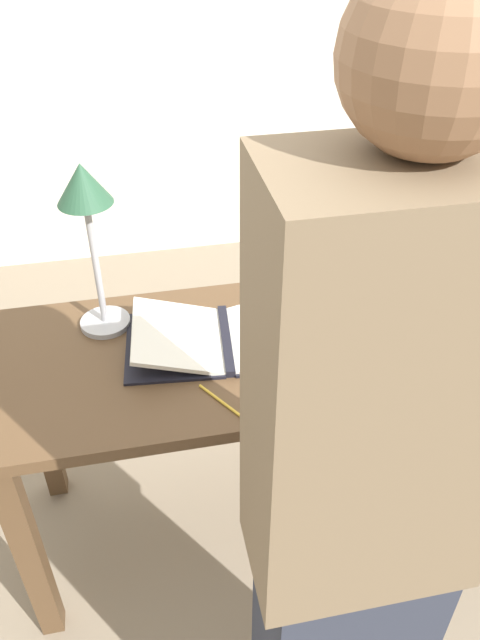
{
  "coord_description": "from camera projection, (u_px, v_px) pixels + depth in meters",
  "views": [
    {
      "loc": [
        -0.31,
        -1.24,
        1.81
      ],
      "look_at": [
        -0.05,
        0.01,
        0.83
      ],
      "focal_mm": 35.0,
      "sensor_mm": 36.0,
      "label": 1
    }
  ],
  "objects": [
    {
      "name": "book_stack_tall",
      "position": [
        405.0,
        310.0,
        1.68
      ],
      "size": [
        0.24,
        0.3,
        0.12
      ],
      "color": "#BC8933",
      "rests_on": "reading_desk"
    },
    {
      "name": "pencil",
      "position": [
        221.0,
        401.0,
        1.48
      ],
      "size": [
        0.09,
        0.13,
        0.01
      ],
      "rotation": [
        0.0,
        0.0,
        0.58
      ],
      "color": "gold",
      "rests_on": "reading_desk"
    },
    {
      "name": "reading_lamp",
      "position": [
        87.0,
        209.0,
        1.51
      ],
      "size": [
        0.14,
        0.14,
        0.47
      ],
      "color": "#ADADB2",
      "rests_on": "reading_desk"
    },
    {
      "name": "open_book",
      "position": [
        226.0,
        336.0,
        1.65
      ],
      "size": [
        0.55,
        0.34,
        0.07
      ],
      "rotation": [
        0.0,
        0.0,
        -0.1
      ],
      "color": "black",
      "rests_on": "reading_desk"
    },
    {
      "name": "book_standing_upright",
      "position": [
        343.0,
        300.0,
        1.59
      ],
      "size": [
        0.06,
        0.19,
        0.26
      ],
      "rotation": [
        0.0,
        0.0,
        0.13
      ],
      "color": "slate",
      "rests_on": "reading_desk"
    },
    {
      "name": "ground_plane",
      "position": [
        256.0,
        514.0,
        2.11
      ],
      "size": [
        12.0,
        12.0,
        0.0
      ],
      "primitive_type": "plane",
      "color": "gray"
    },
    {
      "name": "person_reader",
      "position": [
        355.0,
        540.0,
        1.05
      ],
      "size": [
        0.36,
        0.22,
        1.75
      ],
      "rotation": [
        0.0,
        0.0,
        3.14
      ],
      "color": "#2D3342",
      "rests_on": "ground_plane"
    },
    {
      "name": "reading_desk",
      "position": [
        259.0,
        376.0,
        1.73
      ],
      "size": [
        1.41,
        0.59,
        0.75
      ],
      "color": "brown",
      "rests_on": "ground_plane"
    },
    {
      "name": "coffee_mug",
      "position": [
        321.0,
        312.0,
        1.7
      ],
      "size": [
        0.12,
        0.09,
        0.08
      ],
      "rotation": [
        0.0,
        0.0,
        5.94
      ],
      "color": "#B74238",
      "rests_on": "reading_desk"
    }
  ]
}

